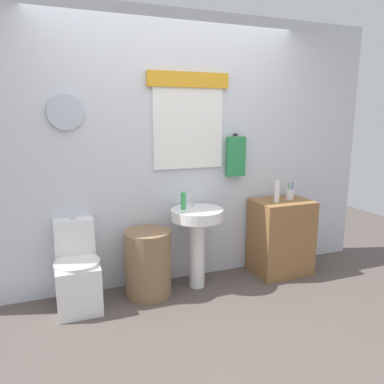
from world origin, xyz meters
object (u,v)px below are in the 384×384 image
(toothbrush_cup, at_px, (290,194))
(toilet, at_px, (77,273))
(laundry_hamper, at_px, (148,263))
(soap_bottle, at_px, (183,201))
(pedestal_sink, at_px, (197,229))
(wooden_cabinet, at_px, (281,237))
(lotion_bottle, at_px, (277,192))

(toothbrush_cup, bearing_deg, toilet, 179.66)
(toilet, height_order, laundry_hamper, toilet)
(laundry_hamper, bearing_deg, soap_bottle, 7.77)
(toilet, xyz_separation_m, pedestal_sink, (1.11, -0.03, 0.29))
(pedestal_sink, xyz_separation_m, soap_bottle, (-0.12, 0.05, 0.28))
(laundry_hamper, xyz_separation_m, toothbrush_cup, (1.54, 0.02, 0.53))
(toothbrush_cup, bearing_deg, wooden_cabinet, -168.79)
(soap_bottle, distance_m, toothbrush_cup, 1.17)
(toilet, relative_size, pedestal_sink, 0.99)
(wooden_cabinet, distance_m, lotion_bottle, 0.51)
(pedestal_sink, relative_size, wooden_cabinet, 0.99)
(lotion_bottle, bearing_deg, laundry_hamper, 178.28)
(toilet, height_order, wooden_cabinet, wooden_cabinet)
(toilet, distance_m, laundry_hamper, 0.63)
(soap_bottle, relative_size, toothbrush_cup, 0.87)
(pedestal_sink, xyz_separation_m, lotion_bottle, (0.85, -0.04, 0.31))
(pedestal_sink, height_order, soap_bottle, soap_bottle)
(toothbrush_cup, bearing_deg, pedestal_sink, -178.91)
(wooden_cabinet, bearing_deg, pedestal_sink, 180.00)
(lotion_bottle, bearing_deg, wooden_cabinet, 21.56)
(toilet, bearing_deg, wooden_cabinet, -0.91)
(toilet, relative_size, soap_bottle, 4.76)
(wooden_cabinet, relative_size, toothbrush_cup, 4.25)
(toothbrush_cup, bearing_deg, laundry_hamper, -179.25)
(soap_bottle, xyz_separation_m, lotion_bottle, (0.97, -0.09, 0.03))
(wooden_cabinet, xyz_separation_m, lotion_bottle, (-0.10, -0.04, 0.50))
(wooden_cabinet, distance_m, soap_bottle, 1.17)
(pedestal_sink, bearing_deg, wooden_cabinet, 0.00)
(soap_bottle, distance_m, lotion_bottle, 0.97)
(wooden_cabinet, bearing_deg, toothbrush_cup, 11.21)
(laundry_hamper, height_order, lotion_bottle, lotion_bottle)
(toilet, bearing_deg, laundry_hamper, -3.00)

